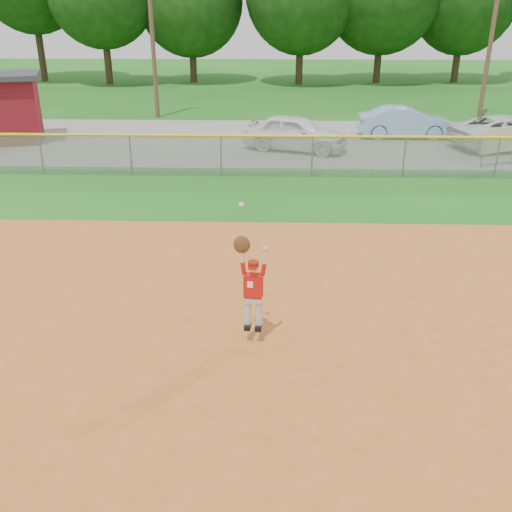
{
  "coord_description": "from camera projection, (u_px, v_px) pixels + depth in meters",
  "views": [
    {
      "loc": [
        -1.4,
        -10.51,
        5.82
      ],
      "look_at": [
        -1.74,
        0.18,
        1.1
      ],
      "focal_mm": 40.0,
      "sensor_mm": 36.0,
      "label": 1
    }
  ],
  "objects": [
    {
      "name": "ground",
      "position": [
        339.0,
        308.0,
        11.92
      ],
      "size": [
        120.0,
        120.0,
        0.0
      ],
      "primitive_type": "plane",
      "color": "#1B5E15",
      "rests_on": "ground"
    },
    {
      "name": "outfield_fence",
      "position": [
        312.0,
        153.0,
        20.71
      ],
      "size": [
        40.06,
        0.1,
        1.55
      ],
      "color": "gray",
      "rests_on": "ground"
    },
    {
      "name": "car_white_b",
      "position": [
        510.0,
        132.0,
        24.81
      ],
      "size": [
        5.54,
        3.48,
        1.43
      ],
      "primitive_type": "imported",
      "rotation": [
        0.0,
        0.0,
        1.8
      ],
      "color": "silver",
      "rests_on": "parking_strip"
    },
    {
      "name": "car_white_a",
      "position": [
        296.0,
        133.0,
        24.5
      ],
      "size": [
        4.78,
        3.14,
        1.51
      ],
      "primitive_type": "imported",
      "rotation": [
        0.0,
        0.0,
        1.24
      ],
      "color": "white",
      "rests_on": "parking_strip"
    },
    {
      "name": "sponsor_sign",
      "position": [
        500.0,
        141.0,
        21.93
      ],
      "size": [
        1.61,
        0.77,
        1.55
      ],
      "color": "gray",
      "rests_on": "ground"
    },
    {
      "name": "ballplayer",
      "position": [
        252.0,
        284.0,
        10.27
      ],
      "size": [
        0.61,
        0.28,
        2.45
      ],
      "color": "silver",
      "rests_on": "ground"
    },
    {
      "name": "power_lines",
      "position": [
        321.0,
        29.0,
        30.12
      ],
      "size": [
        19.4,
        0.24,
        9.0
      ],
      "color": "#4C3823",
      "rests_on": "ground"
    },
    {
      "name": "car_blue",
      "position": [
        405.0,
        122.0,
        26.94
      ],
      "size": [
        4.35,
        1.52,
        1.43
      ],
      "primitive_type": "imported",
      "rotation": [
        0.0,
        0.0,
        1.57
      ],
      "color": "#7EA1BD",
      "rests_on": "parking_strip"
    },
    {
      "name": "clay_infield",
      "position": [
        358.0,
        398.0,
        9.17
      ],
      "size": [
        24.0,
        16.0,
        0.04
      ],
      "primitive_type": "cube",
      "color": "#AF581F",
      "rests_on": "ground"
    },
    {
      "name": "parking_strip",
      "position": [
        304.0,
        141.0,
        26.55
      ],
      "size": [
        44.0,
        10.0,
        0.03
      ],
      "primitive_type": "cube",
      "color": "slate",
      "rests_on": "ground"
    }
  ]
}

